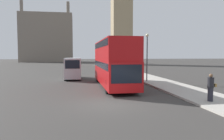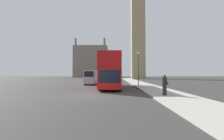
% 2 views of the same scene
% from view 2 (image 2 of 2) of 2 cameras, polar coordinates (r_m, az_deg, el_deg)
% --- Properties ---
extents(ground_plane, '(300.00, 300.00, 0.00)m').
position_cam_2_polar(ground_plane, '(13.67, -7.40, -9.58)').
color(ground_plane, '#383533').
extents(sidewalk_strip, '(3.63, 120.00, 0.15)m').
position_cam_2_polar(sidewalk_strip, '(14.30, 21.06, -8.83)').
color(sidewalk_strip, '#ADA89E').
rests_on(sidewalk_strip, ground_plane).
extents(building_block_distant, '(21.83, 11.05, 25.25)m').
position_cam_2_polar(building_block_distant, '(101.34, -7.97, 3.09)').
color(building_block_distant, slate).
rests_on(building_block_distant, ground_plane).
extents(red_double_decker_bus, '(2.60, 11.42, 4.40)m').
position_cam_2_polar(red_double_decker_bus, '(21.04, -0.34, -0.18)').
color(red_double_decker_bus, '#B71114').
rests_on(red_double_decker_bus, ground_plane).
extents(white_van, '(1.98, 5.20, 2.64)m').
position_cam_2_polar(white_van, '(28.49, -7.89, -2.65)').
color(white_van, '#B2B7BC').
rests_on(white_van, ground_plane).
extents(pedestrian, '(0.54, 0.38, 1.73)m').
position_cam_2_polar(pedestrian, '(13.24, 19.44, -5.35)').
color(pedestrian, '#23232D').
rests_on(pedestrian, sidewalk_strip).
extents(street_lamp, '(0.36, 0.36, 5.23)m').
position_cam_2_polar(street_lamp, '(23.73, 10.01, 2.54)').
color(street_lamp, '#38383D').
rests_on(street_lamp, sidewalk_strip).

